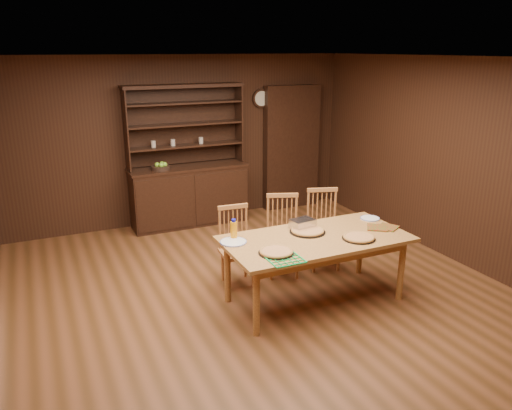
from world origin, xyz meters
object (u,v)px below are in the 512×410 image
chair_left (236,243)px  chair_right (323,226)px  dining_table (316,244)px  juice_bottle (234,230)px  chair_center (283,232)px  china_hutch (189,187)px

chair_left → chair_right: (1.19, -0.01, 0.04)m
chair_left → dining_table: bearing=-48.7°
chair_left → juice_bottle: (-0.21, -0.47, 0.36)m
chair_right → juice_bottle: chair_right is taller
dining_table → chair_right: bearing=53.3°
dining_table → chair_right: size_ratio=1.99×
dining_table → juice_bottle: 0.90m
chair_center → juice_bottle: (-0.84, -0.47, 0.32)m
dining_table → chair_left: bearing=127.1°
china_hutch → chair_center: (0.51, -2.23, -0.07)m
juice_bottle → chair_left: bearing=65.9°
china_hutch → chair_right: china_hutch is taller
chair_center → dining_table: bearing=-70.5°
china_hutch → dining_table: 3.07m
china_hutch → chair_left: 2.23m
chair_left → juice_bottle: juice_bottle is taller
china_hutch → chair_right: 2.49m
dining_table → chair_right: 0.99m
dining_table → chair_center: 0.82m
china_hutch → juice_bottle: 2.73m
chair_center → juice_bottle: size_ratio=4.56×
dining_table → chair_left: chair_left is taller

